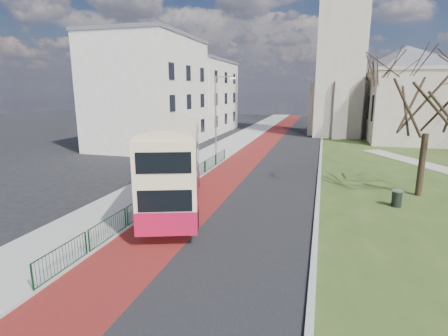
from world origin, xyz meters
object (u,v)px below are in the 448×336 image
(streetlamp, at_px, (217,111))
(winter_tree_near, at_px, (432,82))
(litter_bin, at_px, (397,198))
(bus, at_px, (175,159))

(streetlamp, height_order, winter_tree_near, winter_tree_near)
(winter_tree_near, height_order, litter_bin, winter_tree_near)
(streetlamp, xyz_separation_m, bus, (2.26, -16.02, -1.80))
(streetlamp, bearing_deg, winter_tree_near, -30.99)
(streetlamp, distance_m, winter_tree_near, 19.66)
(streetlamp, bearing_deg, litter_bin, -40.82)
(bus, relative_size, winter_tree_near, 1.15)
(streetlamp, bearing_deg, bus, -81.96)
(winter_tree_near, distance_m, litter_bin, 7.50)
(bus, xyz_separation_m, winter_tree_near, (14.44, 5.99, 4.44))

